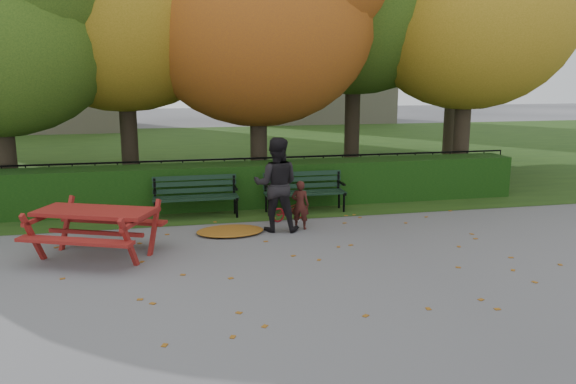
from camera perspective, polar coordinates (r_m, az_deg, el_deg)
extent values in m
plane|color=slate|center=(8.95, 0.53, -7.82)|extent=(90.00, 90.00, 0.00)
plane|color=#1C3712|center=(22.49, -7.52, 4.04)|extent=(90.00, 90.00, 0.00)
cube|color=tan|center=(37.66, 2.94, 16.35)|extent=(9.00, 6.00, 12.00)
cube|color=black|center=(13.09, -3.89, 0.75)|extent=(13.00, 0.90, 1.00)
cube|color=black|center=(13.95, -4.36, -0.33)|extent=(14.00, 0.04, 0.04)
cube|color=black|center=(13.79, -4.42, 3.41)|extent=(14.00, 0.04, 0.04)
cylinder|color=black|center=(13.78, -16.83, 0.82)|extent=(0.03, 0.03, 1.00)
cylinder|color=black|center=(13.87, -4.39, 1.37)|extent=(0.03, 0.03, 1.00)
cylinder|color=black|center=(14.59, 7.36, 1.82)|extent=(0.03, 0.03, 1.00)
cylinder|color=black|center=(16.10, 19.18, 2.20)|extent=(0.03, 0.03, 1.00)
cylinder|color=#2D2119|center=(14.56, -26.74, 3.87)|extent=(0.44, 0.44, 2.62)
cylinder|color=#2D2119|center=(15.30, -15.87, 6.00)|extent=(0.44, 0.44, 3.15)
cylinder|color=#2D2119|center=(14.70, -3.01, 5.52)|extent=(0.44, 0.44, 2.80)
ellipsoid|color=brown|center=(14.68, -3.14, 17.24)|extent=(6.00, 6.00, 5.40)
cylinder|color=#2D2119|center=(16.66, 6.54, 7.41)|extent=(0.44, 0.44, 3.50)
cylinder|color=#2D2119|center=(16.43, 17.24, 5.98)|extent=(0.44, 0.44, 2.97)
ellipsoid|color=olive|center=(16.44, 17.94, 17.09)|extent=(5.80, 5.80, 5.22)
cylinder|color=#2D2119|center=(20.78, 16.17, 7.40)|extent=(0.44, 0.44, 3.15)
ellipsoid|color=#2A4B15|center=(20.82, 16.72, 16.69)|extent=(6.00, 6.00, 5.40)
cube|color=black|center=(11.92, -9.29, -0.77)|extent=(1.80, 0.12, 0.04)
cube|color=black|center=(12.10, -9.34, -0.59)|extent=(1.80, 0.12, 0.04)
cube|color=black|center=(12.28, -9.39, -0.41)|extent=(1.80, 0.12, 0.04)
cube|color=black|center=(12.34, -9.43, 0.17)|extent=(1.80, 0.05, 0.10)
cube|color=black|center=(12.31, -9.45, 0.86)|extent=(1.80, 0.05, 0.10)
cube|color=black|center=(12.29, -9.47, 1.45)|extent=(1.80, 0.05, 0.10)
cube|color=black|center=(12.09, -13.36, -0.86)|extent=(0.05, 0.55, 0.06)
cube|color=black|center=(12.31, -13.39, 0.43)|extent=(0.05, 0.05, 0.41)
cylinder|color=black|center=(11.96, -13.32, -1.98)|extent=(0.05, 0.05, 0.44)
cylinder|color=black|center=(12.31, -13.31, -1.59)|extent=(0.05, 0.05, 0.44)
cube|color=black|center=(12.07, -13.40, 0.09)|extent=(0.05, 0.45, 0.04)
cube|color=black|center=(12.18, -5.34, -0.50)|extent=(0.05, 0.55, 0.06)
cube|color=black|center=(12.39, -5.52, 0.77)|extent=(0.05, 0.05, 0.41)
cylinder|color=black|center=(12.05, -5.22, -1.61)|extent=(0.05, 0.05, 0.44)
cylinder|color=black|center=(12.39, -5.43, -1.23)|extent=(0.05, 0.05, 0.44)
cube|color=black|center=(12.15, -5.37, 0.44)|extent=(0.05, 0.45, 0.04)
cube|color=black|center=(12.28, 1.95, -0.26)|extent=(1.80, 0.12, 0.04)
cube|color=black|center=(12.45, 1.75, -0.09)|extent=(1.80, 0.12, 0.04)
cube|color=black|center=(12.62, 1.55, 0.08)|extent=(1.80, 0.12, 0.04)
cube|color=black|center=(12.69, 1.45, 0.64)|extent=(1.80, 0.05, 0.10)
cube|color=black|center=(12.66, 1.46, 1.31)|extent=(1.80, 0.05, 0.10)
cube|color=black|center=(12.64, 1.46, 1.89)|extent=(1.80, 0.05, 0.10)
cube|color=black|center=(12.28, -2.10, -0.35)|extent=(0.05, 0.55, 0.06)
cube|color=black|center=(12.49, -2.33, 0.91)|extent=(0.05, 0.05, 0.41)
cylinder|color=black|center=(12.15, -1.94, -1.45)|extent=(0.05, 0.05, 0.44)
cylinder|color=black|center=(12.50, -2.24, -1.08)|extent=(0.05, 0.05, 0.44)
cube|color=black|center=(12.26, -2.12, 0.58)|extent=(0.05, 0.45, 0.04)
cube|color=black|center=(12.69, 5.47, 0.00)|extent=(0.05, 0.55, 0.06)
cube|color=black|center=(12.90, 5.12, 1.21)|extent=(0.05, 0.05, 0.41)
cylinder|color=black|center=(12.56, 5.71, -1.06)|extent=(0.05, 0.05, 0.44)
cylinder|color=black|center=(12.90, 5.21, -0.71)|extent=(0.05, 0.05, 0.44)
cube|color=black|center=(12.67, 5.46, 0.90)|extent=(0.05, 0.45, 0.04)
cube|color=maroon|center=(9.82, -19.08, -1.91)|extent=(2.07, 1.48, 0.06)
cube|color=maroon|center=(9.38, -20.86, -4.69)|extent=(1.86, 0.99, 0.05)
cube|color=maroon|center=(10.44, -17.25, -2.80)|extent=(1.86, 0.99, 0.05)
cube|color=maroon|center=(9.96, -24.45, -4.29)|extent=(0.27, 0.53, 0.93)
cube|color=maroon|center=(10.73, -21.55, -2.96)|extent=(0.27, 0.53, 0.93)
cube|color=maroon|center=(10.28, -23.07, -2.11)|extent=(0.62, 1.34, 0.06)
cube|color=maroon|center=(9.13, -15.86, -5.08)|extent=(0.27, 0.53, 0.93)
cube|color=maroon|center=(9.95, -13.43, -3.55)|extent=(0.27, 0.53, 0.93)
cube|color=maroon|center=(9.47, -14.67, -2.67)|extent=(0.62, 1.34, 0.06)
cube|color=maroon|center=(9.91, -18.94, -3.94)|extent=(1.59, 0.73, 0.06)
ellipsoid|color=brown|center=(10.94, -5.90, -3.95)|extent=(1.52, 1.26, 0.09)
imported|color=#3A1612|center=(11.08, 1.25, -1.32)|extent=(0.42, 0.36, 0.98)
imported|color=black|center=(10.89, -1.20, 0.77)|extent=(1.04, 0.90, 1.84)
imported|color=#9F0E18|center=(11.80, 0.21, -1.77)|extent=(0.95, 0.60, 0.47)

